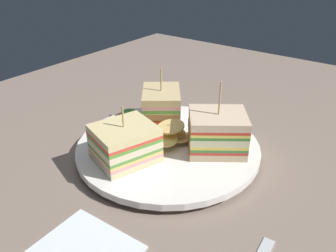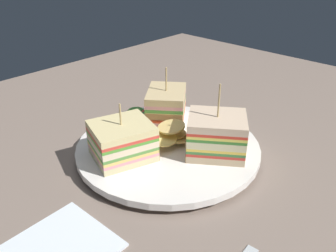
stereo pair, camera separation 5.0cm
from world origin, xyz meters
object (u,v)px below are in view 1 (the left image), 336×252
at_px(plate, 168,148).
at_px(chip_pile, 170,134).
at_px(sandwich_wedge_0, 161,107).
at_px(sandwich_wedge_1, 125,143).
at_px(sandwich_wedge_2, 217,132).

xyz_separation_m(plate, chip_pile, (-0.01, -0.00, 0.02)).
bearing_deg(plate, chip_pile, -171.63).
bearing_deg(sandwich_wedge_0, plate, 8.04).
xyz_separation_m(plate, sandwich_wedge_1, (0.07, -0.02, 0.03)).
height_order(sandwich_wedge_0, chip_pile, sandwich_wedge_0).
distance_m(sandwich_wedge_1, sandwich_wedge_2, 0.13).
bearing_deg(chip_pile, sandwich_wedge_2, 110.06).
relative_size(sandwich_wedge_0, sandwich_wedge_1, 1.01).
height_order(sandwich_wedge_0, sandwich_wedge_2, sandwich_wedge_2).
xyz_separation_m(plate, sandwich_wedge_0, (-0.05, -0.05, 0.03)).
xyz_separation_m(sandwich_wedge_1, chip_pile, (-0.07, 0.02, -0.01)).
height_order(plate, chip_pile, chip_pile).
distance_m(sandwich_wedge_0, sandwich_wedge_1, 0.12).
distance_m(plate, sandwich_wedge_2, 0.08).
relative_size(sandwich_wedge_1, chip_pile, 1.26).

